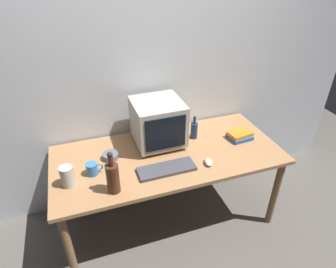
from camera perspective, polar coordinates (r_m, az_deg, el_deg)
The scene contains 12 objects.
ground_plane at distance 2.73m, azimuth 0.00°, elevation -15.94°, with size 6.00×6.00×0.00m, color #56514C.
back_wall at distance 2.40m, azimuth -3.72°, elevation 13.12°, with size 4.00×0.08×2.50m, color silver.
desk at distance 2.30m, azimuth 0.00°, elevation -5.35°, with size 1.78×0.81×0.70m.
crt_monitor at distance 2.28m, azimuth -2.02°, elevation 2.31°, with size 0.38×0.39×0.37m.
keyboard at distance 2.08m, azimuth -0.28°, elevation -6.96°, with size 0.42×0.15×0.02m, color #3F3F47.
computer_mouse at distance 2.16m, azimuth 8.05°, elevation -5.50°, with size 0.06×0.10×0.04m, color beige.
bottle_tall at distance 1.88m, azimuth -10.92°, elevation -8.40°, with size 0.08×0.08×0.31m.
bottle_short at distance 2.41m, azimuth 5.21°, elevation 0.86°, with size 0.06×0.06×0.21m.
book_stack at distance 2.49m, azimuth 14.08°, elevation -0.26°, with size 0.21×0.17×0.06m.
mug at distance 2.10m, azimuth -14.80°, elevation -6.71°, with size 0.12×0.08×0.09m.
cd_spindle at distance 2.23m, azimuth -11.37°, elevation -4.30°, with size 0.12×0.12×0.04m, color #595B66.
metal_canister at distance 2.03m, azimuth -19.38°, elevation -7.94°, with size 0.09×0.09×0.15m, color #B7B2A8.
Camera 1 is at (-0.59, -1.72, 2.03)m, focal length 30.65 mm.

